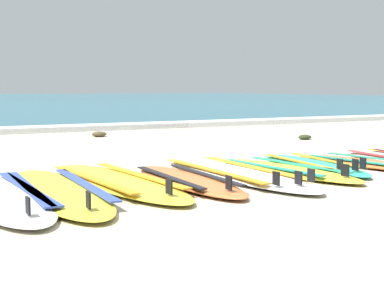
{
  "coord_description": "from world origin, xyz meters",
  "views": [
    {
      "loc": [
        -3.05,
        -4.37,
        0.85
      ],
      "look_at": [
        -0.0,
        1.1,
        0.25
      ],
      "focal_mm": 54.86,
      "sensor_mm": 36.0,
      "label": 1
    }
  ],
  "objects_px": {
    "surfboard_5": "(234,173)",
    "surfboard_7": "(312,164)",
    "surfboard_3": "(116,181)",
    "surfboard_8": "(369,163)",
    "surfboard_2": "(57,190)",
    "surfboard_6": "(285,170)",
    "surfboard_4": "(187,180)"
  },
  "relations": [
    {
      "from": "surfboard_5",
      "to": "surfboard_7",
      "type": "distance_m",
      "value": 1.08
    },
    {
      "from": "surfboard_3",
      "to": "surfboard_8",
      "type": "height_order",
      "value": "same"
    },
    {
      "from": "surfboard_2",
      "to": "surfboard_8",
      "type": "height_order",
      "value": "same"
    },
    {
      "from": "surfboard_2",
      "to": "surfboard_3",
      "type": "height_order",
      "value": "same"
    },
    {
      "from": "surfboard_2",
      "to": "surfboard_5",
      "type": "xyz_separation_m",
      "value": [
        1.77,
        0.12,
        0.0
      ]
    },
    {
      "from": "surfboard_6",
      "to": "surfboard_4",
      "type": "bearing_deg",
      "value": -175.41
    },
    {
      "from": "surfboard_4",
      "to": "surfboard_8",
      "type": "xyz_separation_m",
      "value": [
        2.26,
        0.04,
        0.0
      ]
    },
    {
      "from": "surfboard_5",
      "to": "surfboard_7",
      "type": "relative_size",
      "value": 1.32
    },
    {
      "from": "surfboard_4",
      "to": "surfboard_7",
      "type": "xyz_separation_m",
      "value": [
        1.68,
        0.27,
        0.0
      ]
    },
    {
      "from": "surfboard_4",
      "to": "surfboard_6",
      "type": "height_order",
      "value": "same"
    },
    {
      "from": "surfboard_4",
      "to": "surfboard_6",
      "type": "xyz_separation_m",
      "value": [
        1.17,
        0.09,
        -0.0
      ]
    },
    {
      "from": "surfboard_5",
      "to": "surfboard_6",
      "type": "xyz_separation_m",
      "value": [
        0.57,
        -0.07,
        -0.0
      ]
    },
    {
      "from": "surfboard_4",
      "to": "surfboard_5",
      "type": "bearing_deg",
      "value": 15.34
    },
    {
      "from": "surfboard_4",
      "to": "surfboard_7",
      "type": "distance_m",
      "value": 1.7
    },
    {
      "from": "surfboard_2",
      "to": "surfboard_7",
      "type": "height_order",
      "value": "same"
    },
    {
      "from": "surfboard_7",
      "to": "surfboard_4",
      "type": "bearing_deg",
      "value": -170.71
    },
    {
      "from": "surfboard_4",
      "to": "surfboard_7",
      "type": "relative_size",
      "value": 1.02
    },
    {
      "from": "surfboard_2",
      "to": "surfboard_8",
      "type": "distance_m",
      "value": 3.42
    },
    {
      "from": "surfboard_8",
      "to": "surfboard_4",
      "type": "bearing_deg",
      "value": -179.07
    },
    {
      "from": "surfboard_7",
      "to": "surfboard_8",
      "type": "xyz_separation_m",
      "value": [
        0.59,
        -0.24,
        -0.0
      ]
    },
    {
      "from": "surfboard_2",
      "to": "surfboard_7",
      "type": "relative_size",
      "value": 1.27
    },
    {
      "from": "surfboard_8",
      "to": "surfboard_7",
      "type": "bearing_deg",
      "value": 157.92
    },
    {
      "from": "surfboard_3",
      "to": "surfboard_5",
      "type": "bearing_deg",
      "value": -4.04
    },
    {
      "from": "surfboard_6",
      "to": "surfboard_7",
      "type": "height_order",
      "value": "same"
    },
    {
      "from": "surfboard_3",
      "to": "surfboard_4",
      "type": "distance_m",
      "value": 0.62
    },
    {
      "from": "surfboard_3",
      "to": "surfboard_4",
      "type": "height_order",
      "value": "same"
    },
    {
      "from": "surfboard_3",
      "to": "surfboard_4",
      "type": "xyz_separation_m",
      "value": [
        0.57,
        -0.25,
        0.0
      ]
    },
    {
      "from": "surfboard_2",
      "to": "surfboard_5",
      "type": "height_order",
      "value": "same"
    },
    {
      "from": "surfboard_7",
      "to": "surfboard_8",
      "type": "height_order",
      "value": "same"
    },
    {
      "from": "surfboard_5",
      "to": "surfboard_6",
      "type": "bearing_deg",
      "value": -7.25
    },
    {
      "from": "surfboard_3",
      "to": "surfboard_8",
      "type": "relative_size",
      "value": 1.24
    },
    {
      "from": "surfboard_5",
      "to": "surfboard_4",
      "type": "bearing_deg",
      "value": -164.66
    }
  ]
}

